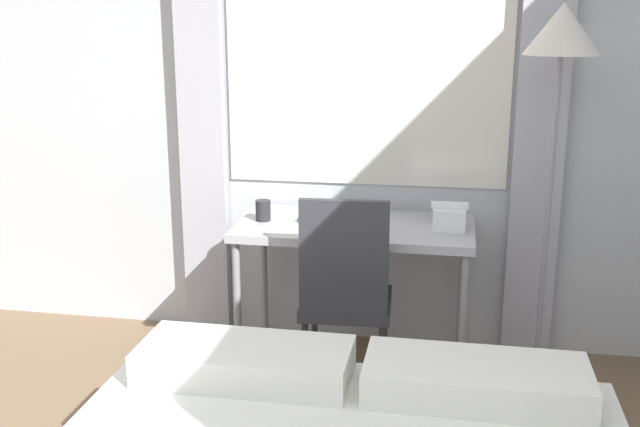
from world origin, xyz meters
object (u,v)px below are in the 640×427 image
at_px(telephone, 449,217).
at_px(mug, 263,210).
at_px(book, 333,218).
at_px(standing_lamp, 559,70).
at_px(desk, 355,237).
at_px(desk_chair, 345,289).

relative_size(telephone, mug, 1.72).
bearing_deg(book, mug, -168.78).
bearing_deg(standing_lamp, desk, 176.88).
distance_m(desk_chair, mug, 0.59).
xyz_separation_m(desk, desk_chair, (-0.00, -0.30, -0.15)).
bearing_deg(mug, book, 11.22).
xyz_separation_m(desk, book, (-0.11, 0.05, 0.08)).
bearing_deg(desk_chair, book, 104.48).
xyz_separation_m(standing_lamp, telephone, (-0.43, 0.04, -0.68)).
distance_m(desk, book, 0.15).
relative_size(standing_lamp, telephone, 10.22).
height_order(desk, desk_chair, desk_chair).
bearing_deg(desk_chair, desk, 86.38).
bearing_deg(telephone, desk_chair, -145.71).
relative_size(book, mug, 3.27).
height_order(desk_chair, telephone, desk_chair).
bearing_deg(desk, mug, -177.62).
bearing_deg(telephone, book, 174.80).
bearing_deg(standing_lamp, telephone, 174.13).
bearing_deg(telephone, standing_lamp, -5.87).
relative_size(desk_chair, standing_lamp, 0.54).
bearing_deg(book, standing_lamp, -5.49).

